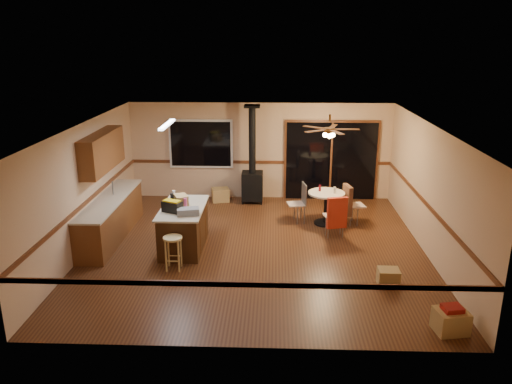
{
  "coord_description": "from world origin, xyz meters",
  "views": [
    {
      "loc": [
        0.37,
        -9.64,
        4.27
      ],
      "look_at": [
        0.0,
        0.3,
        1.15
      ],
      "focal_mm": 35.0,
      "sensor_mm": 36.0,
      "label": 1
    }
  ],
  "objects_px": {
    "toolbox_black": "(172,207)",
    "box_under_window": "(220,195)",
    "kitchen_island": "(184,227)",
    "blue_bucket": "(193,252)",
    "box_corner_a": "(451,321)",
    "wood_stove": "(252,176)",
    "chair_near": "(337,213)",
    "bar_stool": "(173,253)",
    "toolbox_grey": "(188,212)",
    "chair_left": "(301,198)",
    "box_corner_b": "(388,277)",
    "dining_table": "(326,203)",
    "chair_right": "(348,200)"
  },
  "relations": [
    {
      "from": "dining_table",
      "to": "toolbox_grey",
      "type": "bearing_deg",
      "value": -146.12
    },
    {
      "from": "toolbox_grey",
      "to": "box_corner_a",
      "type": "distance_m",
      "value": 5.11
    },
    {
      "from": "wood_stove",
      "to": "bar_stool",
      "type": "distance_m",
      "value": 4.31
    },
    {
      "from": "kitchen_island",
      "to": "blue_bucket",
      "type": "relative_size",
      "value": 6.14
    },
    {
      "from": "kitchen_island",
      "to": "chair_near",
      "type": "xyz_separation_m",
      "value": [
        3.25,
        0.63,
        0.14
      ]
    },
    {
      "from": "box_corner_b",
      "to": "wood_stove",
      "type": "bearing_deg",
      "value": 119.99
    },
    {
      "from": "kitchen_island",
      "to": "chair_near",
      "type": "distance_m",
      "value": 3.31
    },
    {
      "from": "blue_bucket",
      "to": "box_corner_a",
      "type": "relative_size",
      "value": 0.59
    },
    {
      "from": "dining_table",
      "to": "box_corner_a",
      "type": "distance_m",
      "value": 4.73
    },
    {
      "from": "chair_left",
      "to": "chair_near",
      "type": "relative_size",
      "value": 0.74
    },
    {
      "from": "toolbox_black",
      "to": "bar_stool",
      "type": "xyz_separation_m",
      "value": [
        0.14,
        -0.73,
        -0.68
      ]
    },
    {
      "from": "box_under_window",
      "to": "box_corner_a",
      "type": "relative_size",
      "value": 0.96
    },
    {
      "from": "toolbox_black",
      "to": "box_corner_b",
      "type": "xyz_separation_m",
      "value": [
        4.09,
        -1.22,
        -0.86
      ]
    },
    {
      "from": "toolbox_grey",
      "to": "bar_stool",
      "type": "distance_m",
      "value": 0.88
    },
    {
      "from": "toolbox_grey",
      "to": "box_corner_a",
      "type": "xyz_separation_m",
      "value": [
        4.37,
        -2.52,
        -0.79
      ]
    },
    {
      "from": "bar_stool",
      "to": "box_under_window",
      "type": "xyz_separation_m",
      "value": [
        0.46,
        4.13,
        -0.15
      ]
    },
    {
      "from": "chair_right",
      "to": "box_under_window",
      "type": "height_order",
      "value": "chair_right"
    },
    {
      "from": "toolbox_grey",
      "to": "dining_table",
      "type": "bearing_deg",
      "value": 33.88
    },
    {
      "from": "wood_stove",
      "to": "toolbox_grey",
      "type": "height_order",
      "value": "wood_stove"
    },
    {
      "from": "chair_left",
      "to": "box_corner_a",
      "type": "bearing_deg",
      "value": -66.07
    },
    {
      "from": "toolbox_grey",
      "to": "chair_near",
      "type": "bearing_deg",
      "value": 19.48
    },
    {
      "from": "toolbox_grey",
      "to": "box_under_window",
      "type": "relative_size",
      "value": 0.96
    },
    {
      "from": "chair_near",
      "to": "toolbox_grey",
      "type": "bearing_deg",
      "value": -160.52
    },
    {
      "from": "kitchen_island",
      "to": "box_corner_a",
      "type": "height_order",
      "value": "kitchen_island"
    },
    {
      "from": "wood_stove",
      "to": "box_corner_b",
      "type": "distance_m",
      "value": 5.31
    },
    {
      "from": "wood_stove",
      "to": "box_under_window",
      "type": "xyz_separation_m",
      "value": [
        -0.86,
        0.05,
        -0.55
      ]
    },
    {
      "from": "blue_bucket",
      "to": "box_under_window",
      "type": "xyz_separation_m",
      "value": [
        0.18,
        3.6,
        0.07
      ]
    },
    {
      "from": "kitchen_island",
      "to": "chair_right",
      "type": "height_order",
      "value": "chair_right"
    },
    {
      "from": "kitchen_island",
      "to": "bar_stool",
      "type": "height_order",
      "value": "kitchen_island"
    },
    {
      "from": "box_corner_a",
      "to": "bar_stool",
      "type": "bearing_deg",
      "value": 156.97
    },
    {
      "from": "toolbox_grey",
      "to": "toolbox_black",
      "type": "relative_size",
      "value": 1.1
    },
    {
      "from": "toolbox_black",
      "to": "box_corner_a",
      "type": "distance_m",
      "value": 5.48
    },
    {
      "from": "toolbox_black",
      "to": "box_under_window",
      "type": "xyz_separation_m",
      "value": [
        0.59,
        3.39,
        -0.83
      ]
    },
    {
      "from": "blue_bucket",
      "to": "box_under_window",
      "type": "bearing_deg",
      "value": 87.2
    },
    {
      "from": "kitchen_island",
      "to": "wood_stove",
      "type": "xyz_separation_m",
      "value": [
        1.3,
        3.05,
        0.28
      ]
    },
    {
      "from": "box_corner_a",
      "to": "wood_stove",
      "type": "bearing_deg",
      "value": 118.37
    },
    {
      "from": "toolbox_grey",
      "to": "bar_stool",
      "type": "bearing_deg",
      "value": -109.68
    },
    {
      "from": "blue_bucket",
      "to": "chair_left",
      "type": "relative_size",
      "value": 0.53
    },
    {
      "from": "bar_stool",
      "to": "blue_bucket",
      "type": "distance_m",
      "value": 0.64
    },
    {
      "from": "toolbox_black",
      "to": "box_corner_b",
      "type": "relative_size",
      "value": 1.04
    },
    {
      "from": "kitchen_island",
      "to": "toolbox_grey",
      "type": "xyz_separation_m",
      "value": [
        0.19,
        -0.45,
        0.51
      ]
    },
    {
      "from": "wood_stove",
      "to": "chair_near",
      "type": "distance_m",
      "value": 3.11
    },
    {
      "from": "chair_near",
      "to": "box_corner_b",
      "type": "height_order",
      "value": "chair_near"
    },
    {
      "from": "wood_stove",
      "to": "toolbox_grey",
      "type": "xyz_separation_m",
      "value": [
        -1.11,
        -3.5,
        0.24
      ]
    },
    {
      "from": "bar_stool",
      "to": "wood_stove",
      "type": "bearing_deg",
      "value": 72.05
    },
    {
      "from": "box_under_window",
      "to": "box_corner_b",
      "type": "distance_m",
      "value": 5.8
    },
    {
      "from": "chair_near",
      "to": "box_under_window",
      "type": "height_order",
      "value": "chair_near"
    },
    {
      "from": "blue_bucket",
      "to": "box_under_window",
      "type": "distance_m",
      "value": 3.61
    },
    {
      "from": "blue_bucket",
      "to": "box_corner_a",
      "type": "bearing_deg",
      "value": -29.92
    },
    {
      "from": "bar_stool",
      "to": "blue_bucket",
      "type": "xyz_separation_m",
      "value": [
        0.28,
        0.53,
        -0.22
      ]
    }
  ]
}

